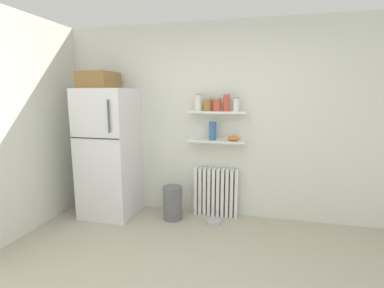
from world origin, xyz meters
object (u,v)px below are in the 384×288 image
(storage_jar_4, at_px, (236,104))
(pet_food_bowl, at_px, (214,222))
(vase, at_px, (213,131))
(storage_jar_1, at_px, (208,105))
(storage_jar_0, at_px, (198,102))
(shelf_bowl, at_px, (234,138))
(refrigerator, at_px, (109,149))
(radiator, at_px, (216,192))
(storage_jar_3, at_px, (227,102))
(trash_bin, at_px, (173,203))
(storage_jar_2, at_px, (217,104))

(storage_jar_4, xyz_separation_m, pet_food_bowl, (-0.23, -0.25, -1.51))
(storage_jar_4, xyz_separation_m, vase, (-0.30, -0.00, -0.35))
(storage_jar_1, height_order, vase, storage_jar_1)
(storage_jar_4, bearing_deg, storage_jar_0, -180.00)
(storage_jar_0, xyz_separation_m, storage_jar_4, (0.50, 0.00, -0.02))
(storage_jar_4, relative_size, shelf_bowl, 1.19)
(refrigerator, relative_size, radiator, 2.94)
(storage_jar_3, relative_size, shelf_bowl, 1.51)
(refrigerator, bearing_deg, storage_jar_1, 9.87)
(radiator, bearing_deg, pet_food_bowl, -86.17)
(storage_jar_1, xyz_separation_m, storage_jar_3, (0.25, -0.00, 0.03))
(refrigerator, xyz_separation_m, storage_jar_3, (1.57, 0.23, 0.64))
(trash_bin, bearing_deg, storage_jar_3, 18.40)
(storage_jar_3, xyz_separation_m, shelf_bowl, (0.10, 0.00, -0.46))
(trash_bin, bearing_deg, storage_jar_2, 22.20)
(refrigerator, distance_m, trash_bin, 1.14)
(trash_bin, bearing_deg, shelf_bowl, 16.13)
(vase, bearing_deg, storage_jar_0, 180.00)
(refrigerator, relative_size, storage_jar_1, 11.62)
(shelf_bowl, distance_m, trash_bin, 1.19)
(radiator, relative_size, shelf_bowl, 4.37)
(radiator, xyz_separation_m, shelf_bowl, (0.22, -0.03, 0.77))
(storage_jar_0, bearing_deg, refrigerator, -169.13)
(radiator, xyz_separation_m, storage_jar_1, (-0.12, -0.03, 1.20))
(radiator, relative_size, trash_bin, 1.47)
(shelf_bowl, distance_m, pet_food_bowl, 1.12)
(storage_jar_4, bearing_deg, pet_food_bowl, -132.73)
(refrigerator, bearing_deg, pet_food_bowl, -0.68)
(refrigerator, xyz_separation_m, vase, (1.40, 0.23, 0.27))
(storage_jar_2, bearing_deg, vase, 180.00)
(shelf_bowl, bearing_deg, storage_jar_0, 180.00)
(pet_food_bowl, bearing_deg, radiator, 93.83)
(vase, height_order, pet_food_bowl, vase)
(storage_jar_4, relative_size, trash_bin, 0.40)
(radiator, distance_m, storage_jar_0, 1.25)
(pet_food_bowl, bearing_deg, storage_jar_1, 119.88)
(radiator, relative_size, storage_jar_0, 2.97)
(storage_jar_0, distance_m, trash_bin, 1.38)
(refrigerator, height_order, storage_jar_2, refrigerator)
(storage_jar_1, xyz_separation_m, storage_jar_2, (0.12, 0.00, 0.00))
(vase, relative_size, shelf_bowl, 1.60)
(storage_jar_2, bearing_deg, shelf_bowl, 0.00)
(refrigerator, bearing_deg, trash_bin, 0.49)
(storage_jar_2, xyz_separation_m, shelf_bowl, (0.22, 0.00, -0.43))
(refrigerator, bearing_deg, radiator, 10.20)
(refrigerator, xyz_separation_m, pet_food_bowl, (1.47, -0.02, -0.89))
(shelf_bowl, bearing_deg, vase, 180.00)
(refrigerator, height_order, storage_jar_1, refrigerator)
(storage_jar_4, bearing_deg, trash_bin, -164.32)
(storage_jar_3, distance_m, trash_bin, 1.51)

